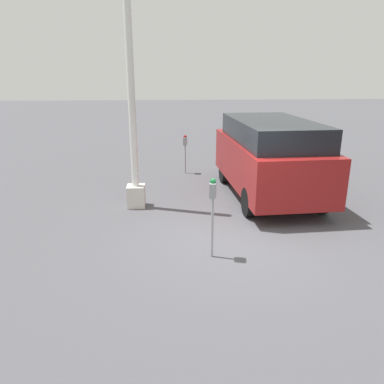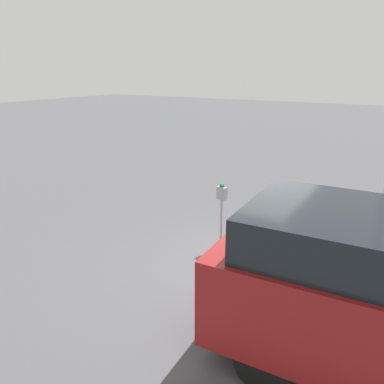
{
  "view_description": "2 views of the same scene",
  "coord_description": "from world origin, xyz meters",
  "views": [
    {
      "loc": [
        -6.76,
        1.27,
        3.27
      ],
      "look_at": [
        -0.65,
        0.86,
        1.29
      ],
      "focal_mm": 35.0,
      "sensor_mm": 36.0,
      "label": 1
    },
    {
      "loc": [
        2.67,
        -5.92,
        3.65
      ],
      "look_at": [
        -1.36,
        0.63,
        1.14
      ],
      "focal_mm": 35.0,
      "sensor_mm": 36.0,
      "label": 2
    }
  ],
  "objects": [
    {
      "name": "ground_plane",
      "position": [
        0.0,
        0.0,
        0.0
      ],
      "size": [
        80.0,
        80.0,
        0.0
      ],
      "primitive_type": "plane",
      "color": "#4C4C51"
    },
    {
      "name": "parking_meter_near",
      "position": [
        -0.56,
        0.49,
        1.11
      ],
      "size": [
        0.22,
        0.15,
        1.5
      ],
      "rotation": [
        0.0,
        0.0,
        -0.19
      ],
      "color": "#9E9EA3",
      "rests_on": "ground"
    }
  ]
}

